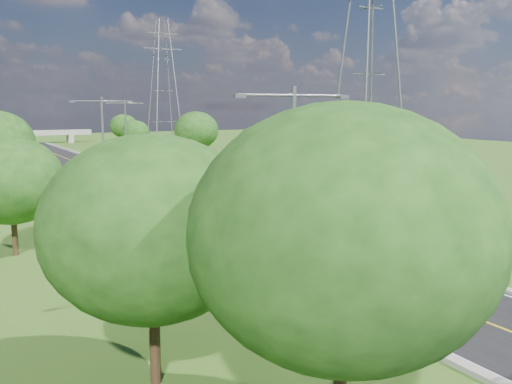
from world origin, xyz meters
TOP-DOWN VIEW (x-y plane):
  - ground at (0.00, 60.00)m, footprint 260.00×260.00m
  - road at (0.00, 66.00)m, footprint 8.00×150.00m
  - curb_left at (-4.25, 66.00)m, footprint 0.50×150.00m
  - curb_right at (4.25, 66.00)m, footprint 0.50×150.00m
  - speed_limit_sign at (5.20, 37.98)m, footprint 0.55×0.09m
  - overpass at (0.00, 140.00)m, footprint 30.00×3.00m
  - streetlight_near_left at (-6.00, 12.00)m, footprint 5.90×0.25m
  - streetlight_mid_left at (-6.00, 45.00)m, footprint 5.90×0.25m
  - streetlight_far_right at (6.00, 78.00)m, footprint 5.90×0.25m
  - power_tower_near at (22.00, 40.00)m, footprint 9.00×6.40m
  - power_tower_far at (26.00, 115.00)m, footprint 9.00×6.40m
  - tree_la at (-14.00, 8.00)m, footprint 7.14×7.14m
  - tree_lb at (-16.00, 28.00)m, footprint 6.30×6.30m
  - tree_lf at (-11.00, 2.00)m, footprint 7.98×7.98m
  - tree_rb at (16.00, 30.00)m, footprint 6.72×6.72m
  - tree_rc at (15.00, 52.00)m, footprint 5.88×5.88m
  - tree_rd at (17.00, 76.00)m, footprint 7.14×7.14m
  - tree_re at (14.50, 100.00)m, footprint 5.46×5.46m
  - tree_rf at (18.00, 120.00)m, footprint 6.30×6.30m
  - bus_outbound at (1.51, 38.20)m, footprint 3.23×10.16m
  - bus_inbound at (-0.80, 56.61)m, footprint 3.79×10.41m

SIDE VIEW (x-z plane):
  - ground at x=0.00m, z-range 0.00..0.00m
  - road at x=0.00m, z-range 0.00..0.06m
  - curb_left at x=-4.25m, z-range 0.00..0.22m
  - curb_right at x=4.25m, z-range 0.00..0.22m
  - bus_outbound at x=1.51m, z-range 0.06..2.84m
  - bus_inbound at x=-0.80m, z-range 0.06..2.90m
  - speed_limit_sign at x=5.20m, z-range 0.40..2.80m
  - overpass at x=0.00m, z-range 0.81..4.01m
  - tree_re at x=14.50m, z-range 0.85..7.20m
  - tree_rc at x=15.00m, z-range 0.91..7.75m
  - tree_lb at x=-16.00m, z-range 0.98..8.31m
  - tree_rf at x=18.00m, z-range 0.98..8.31m
  - tree_rb at x=16.00m, z-range 1.05..8.86m
  - tree_la at x=-14.00m, z-range 1.11..9.42m
  - tree_rd at x=17.00m, z-range 1.11..9.42m
  - tree_lf at x=-11.00m, z-range 1.24..10.53m
  - streetlight_near_left at x=-6.00m, z-range 0.94..10.94m
  - streetlight_mid_left at x=-6.00m, z-range 0.94..10.94m
  - streetlight_far_right at x=6.00m, z-range 0.94..10.94m
  - power_tower_near at x=22.00m, z-range 0.01..28.01m
  - power_tower_far at x=26.00m, z-range 0.01..28.01m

